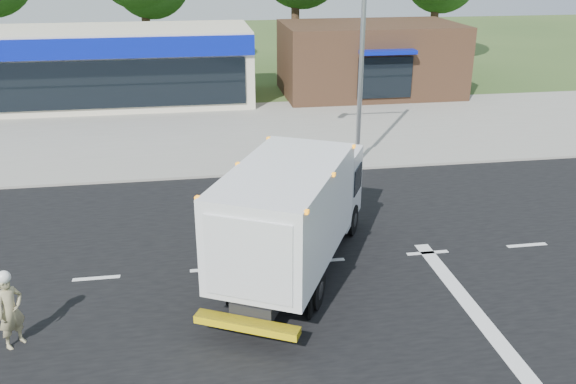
# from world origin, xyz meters

# --- Properties ---
(ground) EXTENTS (120.00, 120.00, 0.00)m
(ground) POSITION_xyz_m (0.00, 0.00, 0.00)
(ground) COLOR #385123
(ground) RESTS_ON ground
(road_asphalt) EXTENTS (60.00, 14.00, 0.02)m
(road_asphalt) POSITION_xyz_m (0.00, 0.00, 0.00)
(road_asphalt) COLOR black
(road_asphalt) RESTS_ON ground
(sidewalk) EXTENTS (60.00, 2.40, 0.12)m
(sidewalk) POSITION_xyz_m (0.00, 8.20, 0.06)
(sidewalk) COLOR gray
(sidewalk) RESTS_ON ground
(parking_apron) EXTENTS (60.00, 9.00, 0.02)m
(parking_apron) POSITION_xyz_m (0.00, 14.00, 0.01)
(parking_apron) COLOR gray
(parking_apron) RESTS_ON ground
(lane_markings) EXTENTS (55.20, 7.00, 0.01)m
(lane_markings) POSITION_xyz_m (1.35, -1.35, 0.02)
(lane_markings) COLOR silver
(lane_markings) RESTS_ON road_asphalt
(ems_box_truck) EXTENTS (5.21, 7.42, 3.19)m
(ems_box_truck) POSITION_xyz_m (-0.88, -0.43, 1.84)
(ems_box_truck) COLOR black
(ems_box_truck) RESTS_ON ground
(emergency_worker) EXTENTS (0.71, 0.73, 1.80)m
(emergency_worker) POSITION_xyz_m (-7.33, -2.65, 0.89)
(emergency_worker) COLOR tan
(emergency_worker) RESTS_ON ground
(retail_strip_mall) EXTENTS (18.00, 6.20, 4.00)m
(retail_strip_mall) POSITION_xyz_m (-9.00, 19.93, 2.01)
(retail_strip_mall) COLOR beige
(retail_strip_mall) RESTS_ON ground
(brown_storefront) EXTENTS (10.00, 6.70, 4.00)m
(brown_storefront) POSITION_xyz_m (7.00, 19.98, 2.00)
(brown_storefront) COLOR #382316
(brown_storefront) RESTS_ON ground
(traffic_signal_pole) EXTENTS (3.51, 0.25, 8.00)m
(traffic_signal_pole) POSITION_xyz_m (2.35, 7.60, 4.92)
(traffic_signal_pole) COLOR gray
(traffic_signal_pole) RESTS_ON ground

